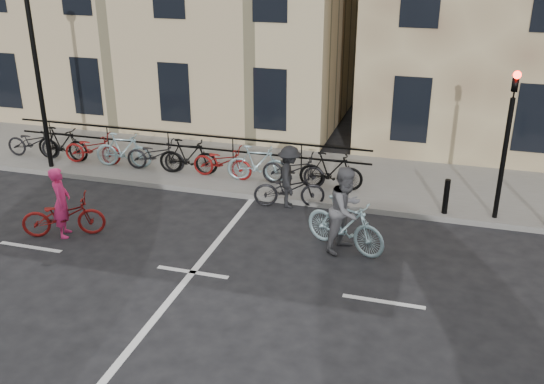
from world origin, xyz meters
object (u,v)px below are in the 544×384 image
(traffic_light, at_px, (508,127))
(cyclist_grey, at_px, (346,217))
(cyclist_pink, at_px, (63,212))
(cyclist_dark, at_px, (289,183))
(lamp_post, at_px, (35,55))

(traffic_light, relative_size, cyclist_grey, 1.86)
(cyclist_pink, height_order, cyclist_dark, cyclist_pink)
(cyclist_pink, xyz_separation_m, cyclist_grey, (6.46, 1.17, 0.21))
(lamp_post, xyz_separation_m, cyclist_dark, (7.57, -0.50, -2.84))
(lamp_post, bearing_deg, cyclist_grey, -14.70)
(traffic_light, height_order, lamp_post, lamp_post)
(lamp_post, relative_size, cyclist_dark, 2.70)
(lamp_post, height_order, cyclist_grey, lamp_post)
(traffic_light, xyz_separation_m, lamp_post, (-12.70, 0.06, 1.04))
(cyclist_grey, relative_size, cyclist_dark, 1.07)
(cyclist_pink, distance_m, cyclist_dark, 5.61)
(cyclist_grey, bearing_deg, cyclist_dark, 66.43)
(traffic_light, distance_m, cyclist_pink, 10.58)
(cyclist_pink, relative_size, cyclist_dark, 1.03)
(traffic_light, bearing_deg, cyclist_grey, -144.14)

